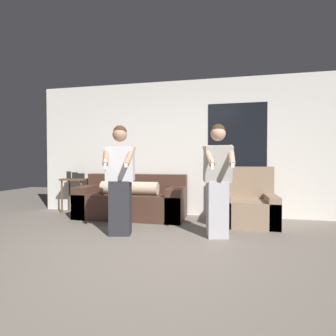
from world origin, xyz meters
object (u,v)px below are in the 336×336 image
(person_left, at_px, (120,180))
(person_right, at_px, (218,180))
(side_table, at_px, (75,184))
(armchair, at_px, (247,206))
(couch, at_px, (132,201))

(person_left, distance_m, person_right, 1.41)
(side_table, distance_m, person_left, 2.15)
(person_right, bearing_deg, armchair, 62.58)
(person_left, bearing_deg, armchair, 30.28)
(armchair, height_order, side_table, armchair)
(couch, height_order, person_left, person_left)
(couch, relative_size, armchair, 2.08)
(side_table, height_order, person_left, person_left)
(couch, height_order, person_right, person_right)
(armchair, xyz_separation_m, side_table, (-3.49, 0.31, 0.28))
(armchair, xyz_separation_m, person_left, (-1.89, -1.10, 0.50))
(couch, relative_size, side_table, 2.36)
(armchair, bearing_deg, side_table, 174.86)
(couch, bearing_deg, side_table, 170.15)
(person_left, xyz_separation_m, person_right, (1.40, 0.16, 0.01))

